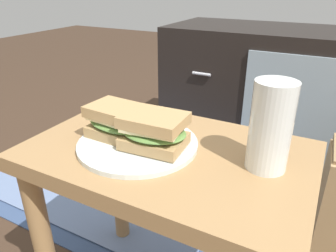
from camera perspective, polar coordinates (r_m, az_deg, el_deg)
name	(u,v)px	position (r m, az deg, el deg)	size (l,w,h in m)	color
side_table	(168,186)	(0.68, -0.04, -10.75)	(0.56, 0.36, 0.46)	#A37A4C
tv_cabinet	(273,94)	(1.53, 18.43, 5.50)	(0.96, 0.46, 0.58)	black
area_rug	(102,186)	(1.33, -11.74, -10.60)	(1.17, 0.62, 0.01)	#384C72
plate	(138,144)	(0.64, -5.44, -3.18)	(0.24, 0.24, 0.01)	silver
sandwich_front	(121,122)	(0.65, -8.41, 0.69)	(0.15, 0.09, 0.07)	tan
sandwich_back	(154,131)	(0.60, -2.53, -0.85)	(0.13, 0.11, 0.07)	tan
beer_glass	(271,128)	(0.57, 17.97, -0.37)	(0.07, 0.07, 0.16)	silver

